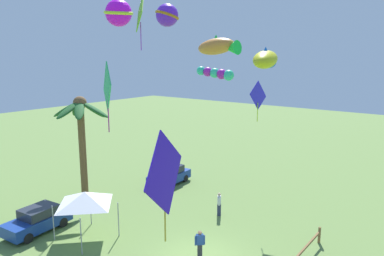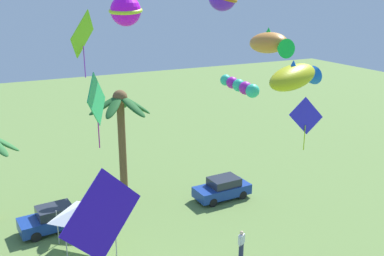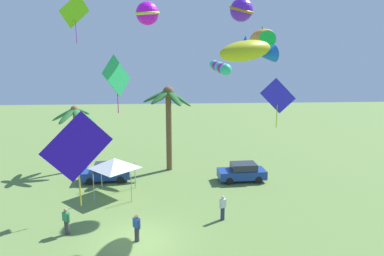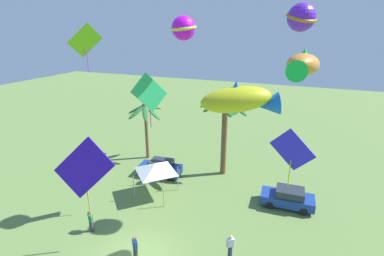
# 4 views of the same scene
# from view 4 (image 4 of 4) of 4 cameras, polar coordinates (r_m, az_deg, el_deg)

# --- Properties ---
(palm_tree_0) EXTENTS (3.96, 4.05, 5.97)m
(palm_tree_0) POSITION_cam_4_polar(r_m,az_deg,el_deg) (29.06, -9.27, 2.68)
(palm_tree_0) COLOR brown
(palm_tree_0) RESTS_ON ground
(palm_tree_1) EXTENTS (4.41, 4.22, 7.65)m
(palm_tree_1) POSITION_cam_4_polar(r_m,az_deg,el_deg) (25.21, 6.50, 2.66)
(palm_tree_1) COLOR brown
(palm_tree_1) RESTS_ON ground
(parked_car_0) EXTENTS (4.04, 2.06, 1.51)m
(parked_car_0) POSITION_cam_4_polar(r_m,az_deg,el_deg) (26.75, -6.30, -7.87)
(parked_car_0) COLOR navy
(parked_car_0) RESTS_ON ground
(parked_car_1) EXTENTS (3.97, 1.88, 1.51)m
(parked_car_1) POSITION_cam_4_polar(r_m,az_deg,el_deg) (23.48, 18.55, -13.00)
(parked_car_1) COLOR navy
(parked_car_1) RESTS_ON ground
(spectator_0) EXTENTS (0.48, 0.40, 1.59)m
(spectator_0) POSITION_cam_4_polar(r_m,az_deg,el_deg) (21.07, -19.53, -17.00)
(spectator_0) COLOR #38383D
(spectator_0) RESTS_ON ground
(spectator_1) EXTENTS (0.43, 0.43, 1.59)m
(spectator_1) POSITION_cam_4_polar(r_m,az_deg,el_deg) (18.36, -11.27, -22.32)
(spectator_1) COLOR #38383D
(spectator_1) RESTS_ON ground
(spectator_2) EXTENTS (0.48, 0.40, 1.59)m
(spectator_2) POSITION_cam_4_polar(r_m,az_deg,el_deg) (18.27, 7.65, -22.35)
(spectator_2) COLOR #2D3351
(spectator_2) RESTS_ON ground
(festival_tent) EXTENTS (2.86, 2.86, 2.85)m
(festival_tent) POSITION_cam_4_polar(r_m,az_deg,el_deg) (23.05, -7.22, -7.80)
(festival_tent) COLOR #9E9EA3
(festival_tent) RESTS_ON ground
(kite_diamond_0) EXTENTS (1.47, 2.34, 3.79)m
(kite_diamond_0) POSITION_cam_4_polar(r_m,az_deg,el_deg) (19.31, -8.48, 6.81)
(kite_diamond_0) COLOR #28B460
(kite_diamond_1) EXTENTS (3.52, 1.05, 5.04)m
(kite_diamond_1) POSITION_cam_4_polar(r_m,az_deg,el_deg) (17.25, -20.65, -7.64)
(kite_diamond_1) COLOR #2F11C1
(kite_tube_2) EXTENTS (1.02, 2.38, 0.85)m
(kite_tube_2) POSITION_cam_4_polar(r_m,az_deg,el_deg) (14.35, 8.25, 5.14)
(kite_tube_2) COLOR #2FCA9F
(kite_diamond_3) EXTENTS (1.18, 1.39, 2.48)m
(kite_diamond_3) POSITION_cam_4_polar(r_m,az_deg,el_deg) (16.46, -20.51, 15.91)
(kite_diamond_3) COLOR #63B815
(kite_diamond_4) EXTENTS (1.99, 0.23, 2.78)m
(kite_diamond_4) POSITION_cam_4_polar(r_m,az_deg,el_deg) (13.19, 19.32, -4.27)
(kite_diamond_4) COLOR #2A23E6
(kite_fish_5) EXTENTS (1.89, 3.66, 1.56)m
(kite_fish_5) POSITION_cam_4_polar(r_m,az_deg,el_deg) (15.49, 21.15, 11.58)
(kite_fish_5) COLOR #C97B30
(kite_ball_6) EXTENTS (2.61, 2.61, 1.69)m
(kite_ball_6) POSITION_cam_4_polar(r_m,az_deg,el_deg) (19.70, 20.95, 19.89)
(kite_ball_6) COLOR #5E1FD6
(kite_fish_7) EXTENTS (3.34, 2.15, 1.42)m
(kite_fish_7) POSITION_cam_4_polar(r_m,az_deg,el_deg) (11.26, 9.56, 5.56)
(kite_fish_7) COLOR gold
(kite_ball_8) EXTENTS (2.29, 2.30, 1.51)m
(kite_ball_8) POSITION_cam_4_polar(r_m,az_deg,el_deg) (18.99, -1.71, 19.27)
(kite_ball_8) COLOR #D410F0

